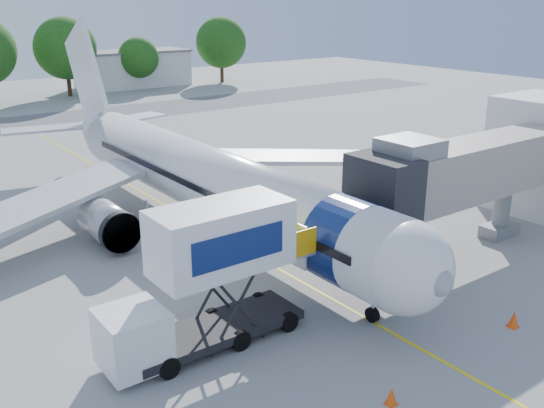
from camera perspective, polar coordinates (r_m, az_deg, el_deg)
ground at (r=32.19m, az=-2.78°, el=-4.23°), size 160.00×160.00×0.00m
guidance_line at (r=32.18m, az=-2.78°, el=-4.22°), size 0.15×70.00×0.01m
taxiway_strip at (r=69.81m, az=-22.57°, el=6.96°), size 120.00×10.00×0.01m
aircraft at (r=34.51m, az=-6.69°, el=2.46°), size 34.17×37.73×11.35m
jet_bridge at (r=31.22m, az=16.83°, el=2.69°), size 13.90×3.20×6.60m
catering_hiloader at (r=22.61m, az=-6.17°, el=-7.03°), size 8.50×2.44×5.50m
safety_cone_a at (r=26.60m, az=21.79°, el=-10.06°), size 0.44×0.44×0.70m
safety_cone_b at (r=21.01m, az=11.18°, el=-17.34°), size 0.39×0.39×0.62m
outbuilding_right at (r=95.33m, az=-12.94°, el=12.33°), size 16.40×7.40×5.30m
tree_e at (r=87.47m, az=-18.88°, el=13.70°), size 8.19×8.19×10.44m
tree_f at (r=92.10m, az=-12.45°, el=13.30°), size 5.82×5.82×7.42m
tree_g at (r=98.21m, az=-4.81°, el=14.90°), size 7.85×7.85×10.01m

